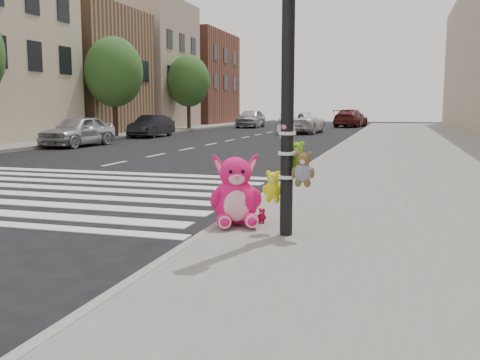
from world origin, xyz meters
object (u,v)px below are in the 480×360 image
at_px(car_silver_far, 78,131).
at_px(car_white_near, 302,122).
at_px(pink_bunny, 236,196).
at_px(red_teddy, 262,215).
at_px(car_dark_far, 152,126).
at_px(signal_pole, 289,110).

xyz_separation_m(car_silver_far, car_white_near, (7.57, 14.57, 0.02)).
relative_size(pink_bunny, red_teddy, 4.78).
relative_size(car_silver_far, car_dark_far, 1.05).
bearing_deg(red_teddy, signal_pole, -37.35).
bearing_deg(car_silver_far, pink_bunny, -47.29).
height_order(car_silver_far, car_dark_far, car_silver_far).
bearing_deg(red_teddy, pink_bunny, -131.44).
bearing_deg(car_dark_far, signal_pole, -61.43).
bearing_deg(pink_bunny, signal_pole, -46.69).
xyz_separation_m(red_teddy, car_white_near, (-4.29, 28.25, 0.47)).
bearing_deg(car_white_near, car_silver_far, 65.32).
bearing_deg(car_white_near, car_dark_far, 45.07).
relative_size(red_teddy, car_silver_far, 0.05).
bearing_deg(signal_pole, car_white_near, 99.41).
distance_m(pink_bunny, car_dark_far, 24.46).
height_order(car_silver_far, car_white_near, car_white_near).
bearing_deg(signal_pole, red_teddy, 129.55).
bearing_deg(signal_pole, car_dark_far, 119.57).
distance_m(car_dark_far, car_white_near, 10.33).
bearing_deg(pink_bunny, red_teddy, 12.64).
xyz_separation_m(signal_pole, red_teddy, (-0.48, 0.58, -1.49)).
distance_m(pink_bunny, red_teddy, 0.50).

